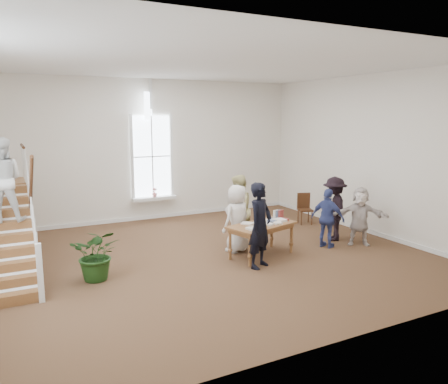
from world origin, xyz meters
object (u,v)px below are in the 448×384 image
person_yellow (238,210)px  library_table (263,227)px  elderly_woman (237,218)px  woman_cluster_c (360,216)px  side_chair (304,207)px  woman_cluster_b (334,209)px  woman_cluster_a (328,218)px  floor_plant (97,254)px  police_officer (260,225)px

person_yellow → library_table: bearing=52.1°
elderly_woman → woman_cluster_c: bearing=142.8°
library_table → person_yellow: 1.12m
woman_cluster_c → side_chair: bearing=123.2°
person_yellow → woman_cluster_b: 2.65m
woman_cluster_a → woman_cluster_c: 0.92m
floor_plant → library_table: bearing=-2.9°
library_table → woman_cluster_a: (1.85, -0.16, 0.05)m
elderly_woman → woman_cluster_b: woman_cluster_b is taller
floor_plant → side_chair: bearing=16.3°
woman_cluster_a → person_yellow: bearing=32.1°
woman_cluster_a → floor_plant: 5.72m
person_yellow → side_chair: bearing=157.9°
police_officer → elderly_woman: size_ratio=1.14×
elderly_woman → woman_cluster_b: 2.84m
elderly_woman → police_officer: bearing=65.3°
library_table → woman_cluster_c: bearing=-23.6°
police_officer → elderly_woman: bearing=57.2°
library_table → woman_cluster_a: 1.85m
police_officer → floor_plant: police_officer is taller
library_table → person_yellow: size_ratio=1.01×
woman_cluster_a → floor_plant: (-5.70, 0.36, -0.21)m
person_yellow → side_chair: person_yellow is taller
woman_cluster_c → side_chair: 2.55m
police_officer → side_chair: size_ratio=1.99×
elderly_woman → woman_cluster_b: (2.82, -0.31, 0.03)m
woman_cluster_c → side_chair: size_ratio=1.59×
library_table → woman_cluster_b: 2.47m
library_table → woman_cluster_a: woman_cluster_a is taller
person_yellow → woman_cluster_a: (1.92, -1.26, -0.16)m
elderly_woman → library_table: bearing=102.1°
library_table → woman_cluster_c: woman_cluster_c is taller
woman_cluster_a → side_chair: size_ratio=1.59×
woman_cluster_a → woman_cluster_c: bearing=-127.2°
woman_cluster_c → person_yellow: bearing=-170.8°
woman_cluster_a → side_chair: woman_cluster_a is taller
library_table → woman_cluster_c: 2.77m
library_table → side_chair: 3.62m
person_yellow → woman_cluster_c: (2.82, -1.46, -0.16)m
side_chair → floor_plant: bearing=-144.1°
floor_plant → side_chair: (6.75, 1.97, -0.02)m
elderly_woman → woman_cluster_a: size_ratio=1.10×
library_table → floor_plant: size_ratio=1.69×
police_officer → woman_cluster_c: police_officer is taller
woman_cluster_c → side_chair: woman_cluster_c is taller
woman_cluster_c → library_table: bearing=-150.9°
person_yellow → floor_plant: bearing=-28.5°
person_yellow → woman_cluster_b: size_ratio=1.06×
floor_plant → police_officer: bearing=-14.1°
elderly_woman → side_chair: (3.27, 1.57, -0.31)m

